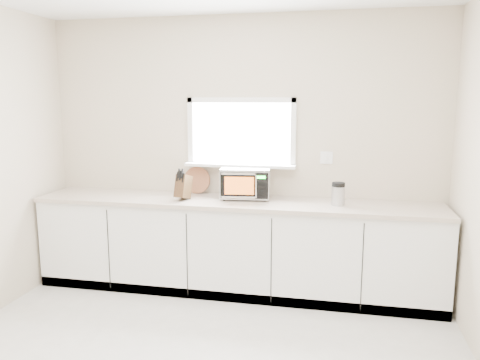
# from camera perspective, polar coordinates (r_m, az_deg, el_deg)

# --- Properties ---
(back_wall) EXTENTS (4.00, 0.17, 2.70)m
(back_wall) POSITION_cam_1_polar(r_m,az_deg,el_deg) (4.74, 0.17, 3.53)
(back_wall) COLOR #C1B899
(back_wall) RESTS_ON ground
(cabinets) EXTENTS (3.92, 0.60, 0.88)m
(cabinets) POSITION_cam_1_polar(r_m,az_deg,el_deg) (4.65, -0.58, -8.24)
(cabinets) COLOR white
(cabinets) RESTS_ON ground
(countertop) EXTENTS (3.92, 0.64, 0.04)m
(countertop) POSITION_cam_1_polar(r_m,az_deg,el_deg) (4.52, -0.62, -2.73)
(countertop) COLOR beige
(countertop) RESTS_ON cabinets
(microwave) EXTENTS (0.51, 0.42, 0.30)m
(microwave) POSITION_cam_1_polar(r_m,az_deg,el_deg) (4.59, 0.70, -0.25)
(microwave) COLOR black
(microwave) RESTS_ON countertop
(knife_block) EXTENTS (0.14, 0.23, 0.31)m
(knife_block) POSITION_cam_1_polar(r_m,az_deg,el_deg) (4.55, -6.93, -0.75)
(knife_block) COLOR #4A331A
(knife_block) RESTS_ON countertop
(cutting_board) EXTENTS (0.28, 0.07, 0.28)m
(cutting_board) POSITION_cam_1_polar(r_m,az_deg,el_deg) (4.84, -5.28, -0.01)
(cutting_board) COLOR #945C39
(cutting_board) RESTS_ON countertop
(coffee_grinder) EXTENTS (0.13, 0.13, 0.22)m
(coffee_grinder) POSITION_cam_1_polar(r_m,az_deg,el_deg) (4.39, 11.88, -1.65)
(coffee_grinder) COLOR #ACAFB4
(coffee_grinder) RESTS_ON countertop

